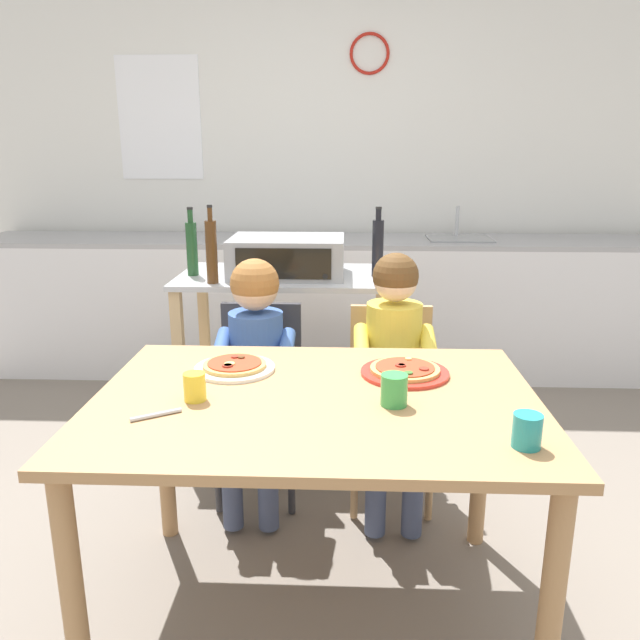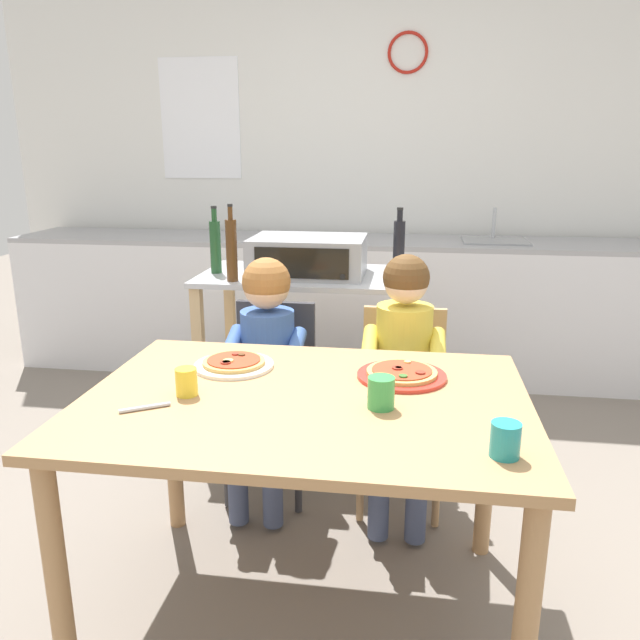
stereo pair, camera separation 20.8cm
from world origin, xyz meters
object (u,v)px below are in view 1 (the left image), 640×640
child_in_yellow_shirt (394,357)px  kitchen_island_cart (287,330)px  bottle_brown_beer (212,251)px  dining_chair_right (391,390)px  child_in_blue_striped_shirt (254,353)px  drinking_cup_green (394,390)px  toaster_oven (287,256)px  dining_table (316,427)px  pizza_plate_red_rimmed (405,371)px  drinking_cup_yellow (195,387)px  dining_chair_left (260,386)px  drinking_cup_teal (527,431)px  bottle_squat_spirits (192,247)px  pizza_plate_white (235,367)px  bottle_tall_green_wine (378,247)px  serving_spoon (156,415)px

child_in_yellow_shirt → kitchen_island_cart: bearing=126.3°
bottle_brown_beer → dining_chair_right: (0.80, -0.32, -0.53)m
child_in_blue_striped_shirt → child_in_yellow_shirt: 0.55m
child_in_yellow_shirt → drinking_cup_green: bearing=-94.5°
kitchen_island_cart → toaster_oven: 0.38m
drinking_cup_green → kitchen_island_cart: bearing=107.9°
kitchen_island_cart → dining_table: kitchen_island_cart is taller
pizza_plate_red_rimmed → drinking_cup_yellow: bearing=-159.2°
bottle_brown_beer → dining_table: 1.24m
dining_table → child_in_blue_striped_shirt: child_in_blue_striped_shirt is taller
bottle_brown_beer → dining_chair_left: bearing=-50.7°
child_in_yellow_shirt → pizza_plate_red_rimmed: size_ratio=3.70×
drinking_cup_yellow → drinking_cup_teal: bearing=-16.2°
kitchen_island_cart → toaster_oven: bearing=-66.7°
dining_table → drinking_cup_teal: (0.53, -0.30, 0.14)m
dining_chair_left → child_in_blue_striped_shirt: bearing=-90.0°
dining_table → dining_chair_left: (-0.28, 0.77, -0.18)m
kitchen_island_cart → dining_table: 1.31m
kitchen_island_cart → child_in_yellow_shirt: size_ratio=0.99×
child_in_blue_striped_shirt → drinking_cup_teal: size_ratio=11.96×
bottle_squat_spirits → pizza_plate_white: (0.38, -1.03, -0.23)m
bottle_tall_green_wine → pizza_plate_red_rimmed: bottle_tall_green_wine is taller
child_in_blue_striped_shirt → pizza_plate_white: bearing=-90.0°
pizza_plate_red_rimmed → serving_spoon: 0.79m
drinking_cup_teal → pizza_plate_white: bearing=147.7°
bottle_squat_spirits → bottle_tall_green_wine: size_ratio=0.99×
dining_table → drinking_cup_teal: 0.62m
dining_chair_left → dining_chair_right: (0.55, -0.02, 0.00)m
drinking_cup_yellow → dining_chair_left: bearing=85.0°
pizza_plate_white → drinking_cup_teal: bearing=-32.3°
toaster_oven → dining_chair_right: (0.48, -0.52, -0.47)m
bottle_brown_beer → bottle_tall_green_wine: bearing=14.0°
child_in_blue_striped_shirt → serving_spoon: (-0.15, -0.81, 0.09)m
kitchen_island_cart → bottle_tall_green_wine: (0.44, -0.03, 0.43)m
bottle_tall_green_wine → drinking_cup_green: size_ratio=3.64×
drinking_cup_teal → serving_spoon: drinking_cup_teal is taller
bottle_squat_spirits → pizza_plate_white: bottle_squat_spirits is taller
drinking_cup_teal → kitchen_island_cart: bearing=115.0°
child_in_blue_striped_shirt → drinking_cup_yellow: child_in_blue_striped_shirt is taller
dining_table → pizza_plate_red_rimmed: bearing=34.9°
toaster_oven → bottle_brown_beer: 0.38m
bottle_tall_green_wine → drinking_cup_yellow: (-0.58, -1.30, -0.21)m
child_in_blue_striped_shirt → dining_chair_left: bearing=90.0°
serving_spoon → dining_chair_left: bearing=80.9°
drinking_cup_yellow → drinking_cup_green: bearing=-1.1°
toaster_oven → dining_chair_right: toaster_oven is taller
dining_table → drinking_cup_yellow: (-0.35, -0.04, 0.14)m
kitchen_island_cart → pizza_plate_red_rimmed: kitchen_island_cart is taller
bottle_tall_green_wine → child_in_yellow_shirt: bearing=-86.1°
child_in_blue_striped_shirt → serving_spoon: 0.83m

